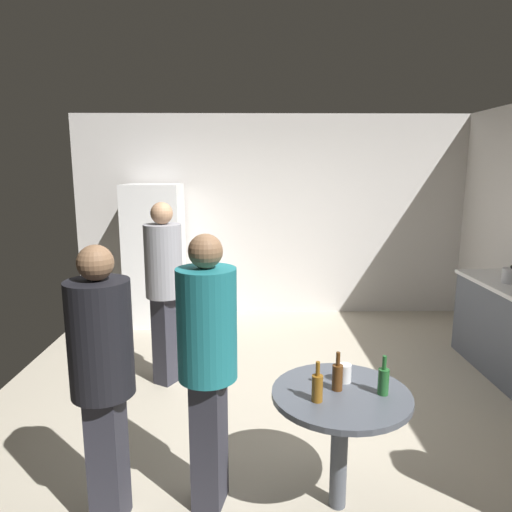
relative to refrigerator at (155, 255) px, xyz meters
name	(u,v)px	position (x,y,z in m)	size (l,w,h in m)	color
ground_plane	(286,410)	(1.53, -2.20, -0.95)	(5.20, 5.20, 0.10)	#B2A893
wall_back	(272,216)	(1.53, 0.43, 0.45)	(5.32, 0.06, 2.70)	silver
refrigerator	(155,255)	(0.00, 0.00, 0.00)	(0.70, 0.68, 1.80)	white
kettle	(512,276)	(3.76, -1.53, 0.07)	(0.24, 0.17, 0.18)	#B2B2B7
foreground_table	(341,409)	(1.75, -3.40, -0.27)	(0.80, 0.80, 0.73)	#4C515B
beer_bottle_amber	(317,387)	(1.59, -3.51, -0.08)	(0.06, 0.06, 0.23)	#8C5919
beer_bottle_brown	(337,376)	(1.73, -3.38, -0.08)	(0.06, 0.06, 0.23)	#593314
beer_bottle_green	(383,380)	(1.98, -3.43, -0.08)	(0.06, 0.06, 0.23)	#26662D
plastic_cup_white	(345,373)	(1.79, -3.28, -0.11)	(0.08, 0.08, 0.11)	white
person_in_black_shirt	(102,368)	(0.43, -3.52, 0.04)	(0.35, 0.35, 1.61)	#2D2D38
person_in_gray_shirt	(164,279)	(0.44, -1.74, 0.10)	(0.46, 0.46, 1.70)	#2D2D38
person_in_teal_shirt	(208,353)	(0.98, -3.37, 0.06)	(0.41, 0.41, 1.65)	#2D2D38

